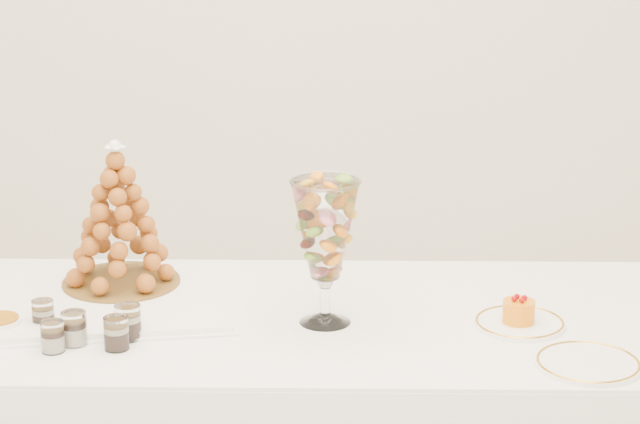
{
  "coord_description": "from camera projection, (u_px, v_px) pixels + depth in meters",
  "views": [
    {
      "loc": [
        0.12,
        -2.43,
        1.78
      ],
      "look_at": [
        0.08,
        0.22,
        0.95
      ],
      "focal_mm": 70.0,
      "sensor_mm": 36.0,
      "label": 1
    }
  ],
  "objects": [
    {
      "name": "lace_tray",
      "position": [
        100.0,
        301.0,
        2.87
      ],
      "size": [
        0.65,
        0.52,
        0.02
      ],
      "primitive_type": "cube",
      "rotation": [
        0.0,
        0.0,
        0.16
      ],
      "color": "white",
      "rests_on": "buffet_table"
    },
    {
      "name": "macaron_vase",
      "position": [
        325.0,
        232.0,
        2.71
      ],
      "size": [
        0.15,
        0.15,
        0.33
      ],
      "color": "white",
      "rests_on": "buffet_table"
    },
    {
      "name": "cake_plate",
      "position": [
        520.0,
        323.0,
        2.75
      ],
      "size": [
        0.2,
        0.2,
        0.01
      ],
      "primitive_type": "cylinder",
      "color": "white",
      "rests_on": "buffet_table"
    },
    {
      "name": "spare_plate",
      "position": [
        588.0,
        364.0,
        2.55
      ],
      "size": [
        0.22,
        0.22,
        0.01
      ],
      "primitive_type": "cylinder",
      "color": "white",
      "rests_on": "buffet_table"
    },
    {
      "name": "verrine_a",
      "position": [
        43.0,
        315.0,
        2.73
      ],
      "size": [
        0.06,
        0.06,
        0.07
      ],
      "primitive_type": "cylinder",
      "rotation": [
        0.0,
        0.0,
        0.14
      ],
      "color": "white",
      "rests_on": "buffet_table"
    },
    {
      "name": "verrine_b",
      "position": [
        74.0,
        328.0,
        2.64
      ],
      "size": [
        0.07,
        0.07,
        0.07
      ],
      "primitive_type": "cylinder",
      "rotation": [
        0.0,
        0.0,
        -0.28
      ],
      "color": "white",
      "rests_on": "buffet_table"
    },
    {
      "name": "verrine_c",
      "position": [
        128.0,
        322.0,
        2.67
      ],
      "size": [
        0.07,
        0.07,
        0.08
      ],
      "primitive_type": "cylinder",
      "rotation": [
        0.0,
        0.0,
        -0.3
      ],
      "color": "white",
      "rests_on": "buffet_table"
    },
    {
      "name": "verrine_d",
      "position": [
        53.0,
        337.0,
        2.61
      ],
      "size": [
        0.06,
        0.06,
        0.07
      ],
      "primitive_type": "cylinder",
      "rotation": [
        0.0,
        0.0,
        0.34
      ],
      "color": "white",
      "rests_on": "buffet_table"
    },
    {
      "name": "verrine_e",
      "position": [
        116.0,
        333.0,
        2.62
      ],
      "size": [
        0.07,
        0.07,
        0.07
      ],
      "primitive_type": "cylinder",
      "rotation": [
        0.0,
        0.0,
        -0.31
      ],
      "color": "white",
      "rests_on": "buffet_table"
    },
    {
      "name": "ramekin_back",
      "position": [
        0.0,
        325.0,
        2.72
      ],
      "size": [
        0.1,
        0.1,
        0.03
      ],
      "primitive_type": "cylinder",
      "color": "white",
      "rests_on": "buffet_table"
    },
    {
      "name": "croquembouche",
      "position": [
        118.0,
        215.0,
        2.91
      ],
      "size": [
        0.29,
        0.29,
        0.35
      ],
      "rotation": [
        0.0,
        0.0,
        0.33
      ],
      "color": "brown",
      "rests_on": "lace_tray"
    },
    {
      "name": "mousse_cake",
      "position": [
        519.0,
        311.0,
        2.74
      ],
      "size": [
        0.07,
        0.07,
        0.06
      ],
      "color": "orange",
      "rests_on": "cake_plate"
    }
  ]
}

